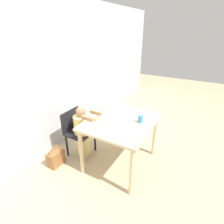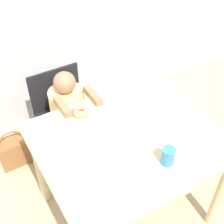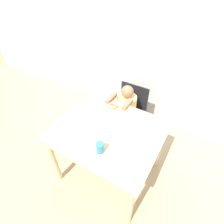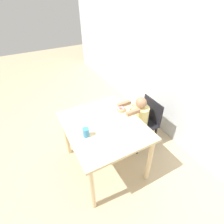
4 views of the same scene
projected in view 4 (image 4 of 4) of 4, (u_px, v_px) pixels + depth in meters
ground_plane at (105, 164)px, 2.61m from camera, size 12.00×12.00×0.00m
wall_back at (187, 68)px, 2.36m from camera, size 8.00×0.05×2.50m
dining_table at (104, 131)px, 2.21m from camera, size 1.07×0.91×0.78m
chair at (144, 122)px, 2.73m from camera, size 0.42×0.40×0.78m
child_figure at (138, 123)px, 2.68m from camera, size 0.27×0.44×0.90m
donut at (121, 109)px, 2.36m from camera, size 0.11×0.11×0.04m
napkin at (99, 124)px, 2.15m from camera, size 0.24×0.24×0.00m
handbag at (133, 119)px, 3.26m from camera, size 0.26×0.15×0.36m
cup at (86, 132)px, 1.95m from camera, size 0.07×0.07×0.11m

